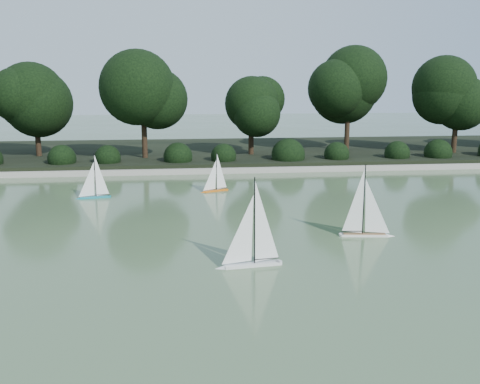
# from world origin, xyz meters

# --- Properties ---
(ground) EXTENTS (80.00, 80.00, 0.00)m
(ground) POSITION_xyz_m (0.00, 0.00, 0.00)
(ground) COLOR #395030
(ground) RESTS_ON ground
(pond_coping) EXTENTS (40.00, 0.35, 0.18)m
(pond_coping) POSITION_xyz_m (0.00, 9.00, 0.09)
(pond_coping) COLOR gray
(pond_coping) RESTS_ON ground
(far_bank) EXTENTS (40.00, 8.00, 0.30)m
(far_bank) POSITION_xyz_m (0.00, 13.00, 0.15)
(far_bank) COLOR black
(far_bank) RESTS_ON ground
(tree_line) EXTENTS (26.31, 3.93, 4.39)m
(tree_line) POSITION_xyz_m (1.23, 11.44, 2.64)
(tree_line) COLOR black
(tree_line) RESTS_ON ground
(shrub_hedge) EXTENTS (29.10, 1.10, 1.10)m
(shrub_hedge) POSITION_xyz_m (0.00, 9.90, 0.45)
(shrub_hedge) COLOR black
(shrub_hedge) RESTS_ON ground
(sailboat_white_a) EXTENTS (1.20, 0.34, 1.64)m
(sailboat_white_a) POSITION_xyz_m (-0.60, -0.26, 0.26)
(sailboat_white_a) COLOR silver
(sailboat_white_a) RESTS_ON ground
(sailboat_white_b) EXTENTS (1.15, 0.33, 1.57)m
(sailboat_white_b) POSITION_xyz_m (2.09, 1.25, 0.24)
(sailboat_white_b) COLOR silver
(sailboat_white_b) RESTS_ON ground
(sailboat_orange) EXTENTS (0.85, 0.44, 1.20)m
(sailboat_orange) POSITION_xyz_m (-0.79, 6.01, 0.19)
(sailboat_orange) COLOR #D15E0D
(sailboat_orange) RESTS_ON ground
(sailboat_teal) EXTENTS (0.95, 0.32, 1.29)m
(sailboat_teal) POSITION_xyz_m (-4.09, 5.49, 0.20)
(sailboat_teal) COLOR teal
(sailboat_teal) RESTS_ON ground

